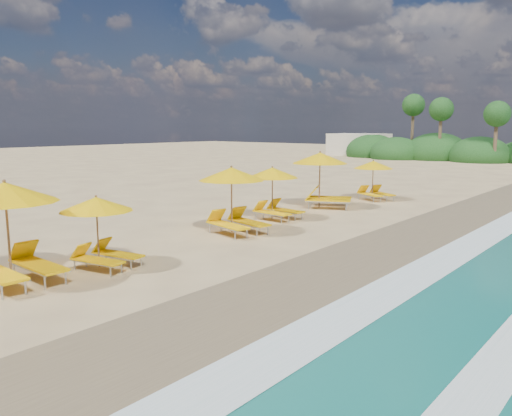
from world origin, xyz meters
TOP-DOWN VIEW (x-y plane):
  - ground at (0.00, 0.00)m, footprint 160.00×160.00m
  - wet_sand at (4.00, 0.00)m, footprint 4.00×160.00m
  - surf_foam at (6.70, 0.00)m, footprint 4.00×160.00m
  - station_1 at (-1.92, -7.02)m, footprint 2.80×2.60m
  - station_2 at (-1.46, -4.81)m, footprint 2.41×2.31m
  - station_3 at (-1.71, 0.88)m, footprint 2.96×2.85m
  - station_4 at (-2.28, 4.03)m, footprint 2.48×2.32m
  - station_5 at (-2.39, 7.96)m, footprint 3.52×3.51m
  - station_6 at (-1.68, 11.78)m, footprint 2.77×2.77m
  - treeline at (-9.94, 45.51)m, footprint 25.80×8.80m
  - beach_building at (-22.00, 48.00)m, footprint 7.00×5.00m

SIDE VIEW (x-z plane):
  - ground at x=0.00m, z-range 0.00..0.00m
  - wet_sand at x=4.00m, z-range 0.00..0.01m
  - surf_foam at x=6.70m, z-range 0.02..0.03m
  - treeline at x=-9.94m, z-range -3.87..5.86m
  - station_2 at x=-1.46m, z-range 0.12..2.12m
  - station_6 at x=-1.68m, z-range 0.13..2.21m
  - station_4 at x=-2.28m, z-range 0.13..2.33m
  - station_3 at x=-1.71m, z-range 0.15..2.58m
  - beach_building at x=-22.00m, z-range 0.00..2.80m
  - station_1 at x=-1.92m, z-range 0.15..2.72m
  - station_5 at x=-2.39m, z-range 0.16..2.83m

